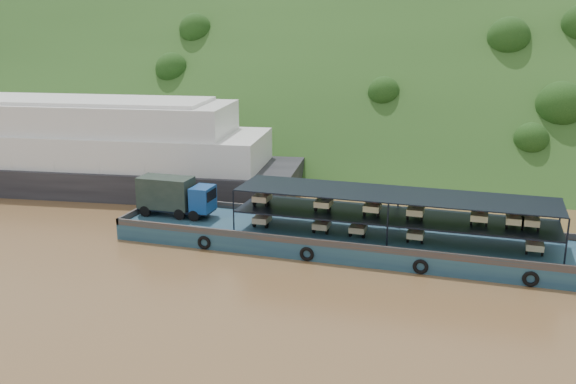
% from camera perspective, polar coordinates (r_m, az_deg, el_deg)
% --- Properties ---
extents(ground, '(160.00, 160.00, 0.00)m').
position_cam_1_polar(ground, '(49.51, 1.16, -4.62)').
color(ground, brown).
rests_on(ground, ground).
extents(hillside, '(140.00, 39.60, 39.60)m').
position_cam_1_polar(hillside, '(83.47, 8.20, 3.40)').
color(hillside, '#1F3C16').
rests_on(hillside, ground).
extents(cargo_barge, '(35.00, 7.18, 4.54)m').
position_cam_1_polar(cargo_barge, '(48.65, 4.05, -3.65)').
color(cargo_barge, '#15314C').
rests_on(cargo_barge, ground).
extents(passenger_ferry, '(45.99, 17.33, 9.08)m').
position_cam_1_polar(passenger_ferry, '(68.84, -18.07, 3.66)').
color(passenger_ferry, black).
rests_on(passenger_ferry, ground).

